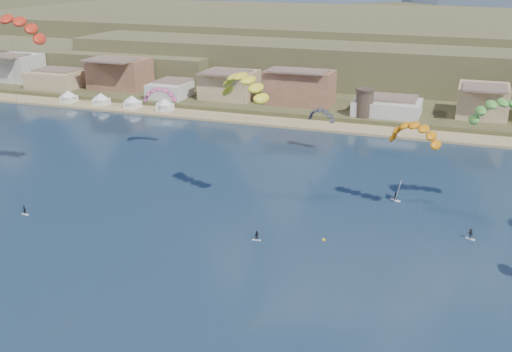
{
  "coord_description": "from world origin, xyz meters",
  "views": [
    {
      "loc": [
        33.71,
        -61.63,
        45.62
      ],
      "look_at": [
        0.0,
        32.0,
        10.0
      ],
      "focal_mm": 41.8,
      "sensor_mm": 36.0,
      "label": 1
    }
  ],
  "objects_px": {
    "kitesurfer_green": "(501,109)",
    "buoy": "(324,240)",
    "kitesurfer_red": "(10,25)",
    "windsurfer": "(397,195)",
    "kitesurfer_yellow": "(244,82)",
    "watchtower": "(364,102)"
  },
  "relations": [
    {
      "from": "kitesurfer_red",
      "to": "kitesurfer_green",
      "type": "bearing_deg",
      "value": 10.24
    },
    {
      "from": "kitesurfer_red",
      "to": "kitesurfer_green",
      "type": "distance_m",
      "value": 94.6
    },
    {
      "from": "kitesurfer_yellow",
      "to": "windsurfer",
      "type": "xyz_separation_m",
      "value": [
        27.36,
        14.87,
        -23.9
      ]
    },
    {
      "from": "kitesurfer_green",
      "to": "buoy",
      "type": "distance_m",
      "value": 39.76
    },
    {
      "from": "kitesurfer_green",
      "to": "windsurfer",
      "type": "height_order",
      "value": "kitesurfer_green"
    },
    {
      "from": "watchtower",
      "to": "kitesurfer_red",
      "type": "distance_m",
      "value": 101.57
    },
    {
      "from": "kitesurfer_yellow",
      "to": "kitesurfer_green",
      "type": "height_order",
      "value": "kitesurfer_yellow"
    },
    {
      "from": "kitesurfer_red",
      "to": "windsurfer",
      "type": "bearing_deg",
      "value": 14.19
    },
    {
      "from": "windsurfer",
      "to": "buoy",
      "type": "xyz_separation_m",
      "value": [
        -9.46,
        -23.2,
        -1.17
      ]
    },
    {
      "from": "windsurfer",
      "to": "buoy",
      "type": "distance_m",
      "value": 25.08
    },
    {
      "from": "kitesurfer_green",
      "to": "kitesurfer_red",
      "type": "bearing_deg",
      "value": -169.76
    },
    {
      "from": "kitesurfer_red",
      "to": "windsurfer",
      "type": "relative_size",
      "value": 9.52
    },
    {
      "from": "kitesurfer_yellow",
      "to": "windsurfer",
      "type": "relative_size",
      "value": 7.25
    },
    {
      "from": "kitesurfer_green",
      "to": "windsurfer",
      "type": "distance_m",
      "value": 26.24
    },
    {
      "from": "watchtower",
      "to": "kitesurfer_green",
      "type": "relative_size",
      "value": 0.35
    },
    {
      "from": "watchtower",
      "to": "windsurfer",
      "type": "height_order",
      "value": "watchtower"
    },
    {
      "from": "kitesurfer_yellow",
      "to": "buoy",
      "type": "xyz_separation_m",
      "value": [
        17.9,
        -8.33,
        -25.07
      ]
    },
    {
      "from": "watchtower",
      "to": "kitesurfer_green",
      "type": "height_order",
      "value": "kitesurfer_green"
    },
    {
      "from": "kitesurfer_red",
      "to": "kitesurfer_green",
      "type": "relative_size",
      "value": 1.56
    },
    {
      "from": "watchtower",
      "to": "buoy",
      "type": "height_order",
      "value": "watchtower"
    },
    {
      "from": "kitesurfer_red",
      "to": "kitesurfer_yellow",
      "type": "relative_size",
      "value": 1.31
    },
    {
      "from": "watchtower",
      "to": "kitesurfer_red",
      "type": "relative_size",
      "value": 0.22
    }
  ]
}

